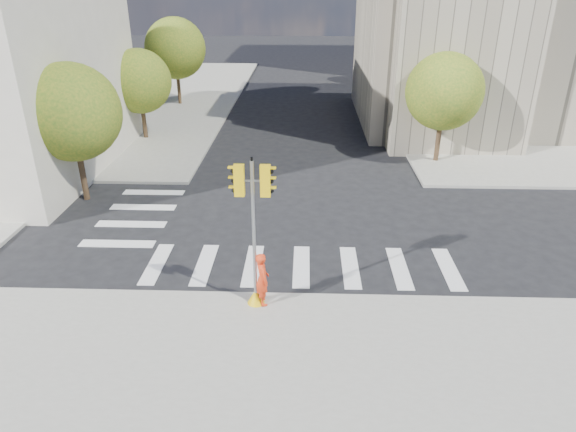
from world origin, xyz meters
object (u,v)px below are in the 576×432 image
object	(u,v)px
traffic_signal	(254,245)
lamp_near	(438,70)
photographer	(262,279)
lamp_far	(400,43)

from	to	relation	value
traffic_signal	lamp_near	bearing A→B (deg)	63.43
lamp_near	traffic_signal	xyz separation A→B (m)	(-9.54, -18.60, -2.32)
lamp_near	photographer	distance (m)	21.10
traffic_signal	photographer	xyz separation A→B (m)	(0.22, 0.00, -1.20)
lamp_near	traffic_signal	world-z (taller)	lamp_near
lamp_far	traffic_signal	xyz separation A→B (m)	(-9.54, -32.60, -2.32)
lamp_far	photographer	xyz separation A→B (m)	(-9.32, -32.60, -3.53)
lamp_far	traffic_signal	world-z (taller)	lamp_far
lamp_far	photographer	distance (m)	34.09
lamp_near	photographer	bearing A→B (deg)	-116.61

